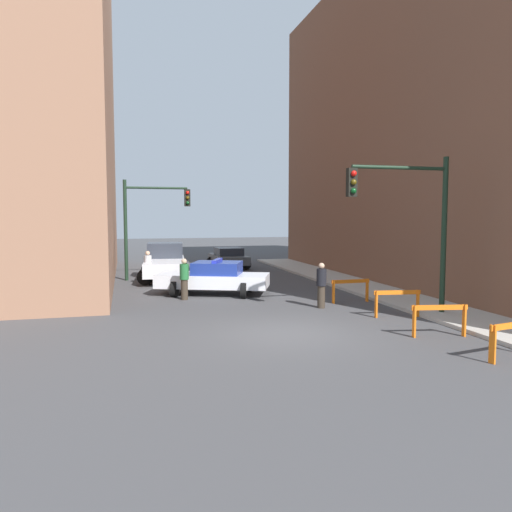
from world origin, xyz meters
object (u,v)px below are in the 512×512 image
Objects in this scene: pedestrian_crossing at (184,278)px; pedestrian_sidewalk at (321,285)px; parked_car_near at (228,257)px; barrier_mid at (439,315)px; pedestrian_corner at (148,267)px; police_car at (214,278)px; barrier_corner at (350,287)px; traffic_light_near at (414,211)px; barrier_back at (397,299)px; white_truck at (165,262)px; traffic_light_far at (147,215)px.

pedestrian_sidewalk is (4.63, -3.08, 0.00)m from pedestrian_crossing.
barrier_mid is (2.00, -19.44, -0.06)m from parked_car_near.
pedestrian_crossing is at bearing 109.50° from pedestrian_corner.
police_car reaches higher than barrier_corner.
parked_car_near is at bearing 99.28° from traffic_light_near.
barrier_mid and barrier_back have the same top height.
barrier_back is (6.70, -11.77, -0.29)m from white_truck.
police_car is 3.16× the size of barrier_corner.
traffic_light_far is 3.21m from pedestrian_corner.
police_car is at bearing 145.46° from barrier_corner.
barrier_corner is (2.00, -13.77, -0.06)m from parked_car_near.
traffic_light_near reaches higher than pedestrian_sidewalk.
barrier_corner is at bearing 141.50° from pedestrian_corner.
traffic_light_far reaches higher than pedestrian_sidewalk.
white_truck is at bearing 121.09° from traffic_light_near.
traffic_light_near is 17.30m from parked_car_near.
pedestrian_sidewalk reaches higher than parked_car_near.
barrier_mid is (1.53, -4.89, -0.24)m from pedestrian_sidewalk.
pedestrian_sidewalk is at bearing 107.34° from barrier_mid.
pedestrian_corner is 1.04× the size of barrier_corner.
white_truck is at bearing -11.84° from traffic_light_far.
pedestrian_crossing is 10.07m from barrier_mid.
parked_car_near is 12.21m from pedestrian_crossing.
barrier_mid is (7.37, -12.69, -0.24)m from pedestrian_corner.
pedestrian_crossing is at bearing 147.43° from police_car.
pedestrian_corner is (-8.12, 10.09, -2.67)m from traffic_light_near.
barrier_back is at bearing -84.54° from barrier_corner.
police_car is at bearing 13.00° from pedestrian_crossing.
traffic_light_far reaches higher than pedestrian_crossing.
pedestrian_corner is at bearing 120.13° from barrier_mid.
traffic_light_near is 8.88m from police_car.
traffic_light_far reaches higher than barrier_mid.
traffic_light_near is at bearing -53.51° from white_truck.
pedestrian_corner is at bearing 127.51° from barrier_back.
police_car is 5.21m from pedestrian_sidewalk.
barrier_mid is 0.99× the size of barrier_corner.
white_truck is (0.87, -0.18, -2.49)m from traffic_light_far.
traffic_light_near reaches higher than pedestrian_corner.
police_car is 3.04× the size of pedestrian_crossing.
traffic_light_far is 3.13× the size of pedestrian_crossing.
traffic_light_near is 14.11m from white_truck.
barrier_corner is (6.16, -2.30, -0.24)m from pedestrian_crossing.
traffic_light_near is at bearing -117.27° from police_car.
parked_car_near reaches higher than barrier_mid.
traffic_light_near is at bearing -18.87° from pedestrian_sidewalk.
traffic_light_far is 14.41m from barrier_back.
traffic_light_far is at bearing 146.60° from pedestrian_sidewalk.
barrier_back is 2.97m from barrier_corner.
barrier_back is (7.57, -11.95, -2.78)m from traffic_light_far.
traffic_light_near is 3.98m from barrier_mid.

